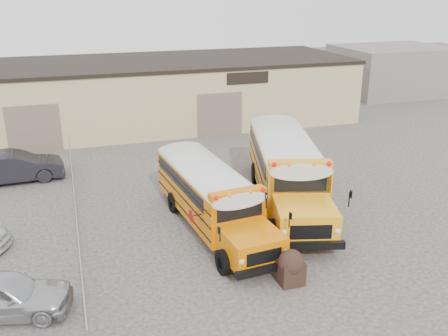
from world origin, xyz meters
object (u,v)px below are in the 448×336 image
object	(u,v)px
car_silver	(2,295)
school_bus_left	(170,154)
school_bus_right	(269,128)
tarp_bundle	(291,266)
car_dark	(15,167)

from	to	relation	value
car_silver	school_bus_left	bearing A→B (deg)	-24.27
school_bus_right	car_silver	world-z (taller)	school_bus_right
school_bus_right	car_silver	size ratio (longest dim) A/B	2.60
car_silver	school_bus_right	bearing A→B (deg)	-36.16
tarp_bundle	car_silver	size ratio (longest dim) A/B	0.30
tarp_bundle	school_bus_left	bearing A→B (deg)	100.28
school_bus_right	tarp_bundle	world-z (taller)	school_bus_right
school_bus_left	car_dark	world-z (taller)	school_bus_left
tarp_bundle	car_silver	distance (m)	9.45
school_bus_left	car_silver	bearing A→B (deg)	-127.68
school_bus_left	car_dark	size ratio (longest dim) A/B	1.89
tarp_bundle	school_bus_right	bearing A→B (deg)	70.67
tarp_bundle	car_silver	xyz separation A→B (m)	(-9.38, 1.12, 0.07)
car_dark	school_bus_left	bearing A→B (deg)	-110.78
car_silver	car_dark	bearing A→B (deg)	15.42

